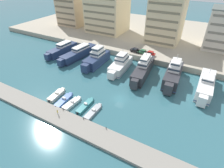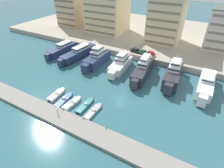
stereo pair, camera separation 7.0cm
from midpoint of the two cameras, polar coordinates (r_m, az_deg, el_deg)
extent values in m
plane|color=#336670|center=(53.19, 2.56, -4.80)|extent=(400.00, 400.00, 0.00)
cube|color=#ADA38E|center=(105.42, 18.41, 14.66)|extent=(180.00, 70.00, 2.26)
cube|color=gray|center=(43.64, -6.81, -15.37)|extent=(120.00, 5.30, 0.79)
cube|color=navy|center=(83.98, -15.72, 10.64)|extent=(4.90, 15.57, 3.24)
cube|color=navy|center=(79.04, -20.16, 8.36)|extent=(2.33, 2.14, 2.75)
cube|color=#334C7F|center=(84.39, -15.61, 9.99)|extent=(4.95, 15.72, 0.24)
cube|color=white|center=(83.81, -15.41, 12.44)|extent=(3.51, 6.62, 1.59)
cube|color=#233342|center=(83.75, -15.43, 12.54)|extent=(3.55, 6.69, 0.57)
cylinder|color=silver|center=(83.84, -15.11, 13.74)|extent=(0.16, 0.16, 1.80)
cube|color=navy|center=(89.41, -11.89, 12.11)|extent=(3.47, 1.09, 0.20)
cube|color=navy|center=(78.35, -10.65, 9.67)|extent=(5.97, 19.06, 3.35)
cube|color=navy|center=(72.23, -16.31, 6.73)|extent=(2.47, 2.29, 2.85)
cube|color=black|center=(78.80, -10.57, 8.95)|extent=(6.03, 19.25, 0.24)
cube|color=white|center=(78.31, -10.12, 11.65)|extent=(3.99, 8.15, 1.49)
cube|color=#233342|center=(78.25, -10.13, 11.75)|extent=(4.04, 8.23, 0.54)
cylinder|color=silver|center=(78.49, -9.64, 13.05)|extent=(0.16, 0.16, 1.80)
cube|color=navy|center=(85.19, -5.97, 11.56)|extent=(3.59, 1.24, 0.20)
cube|color=navy|center=(71.48, -4.94, 7.85)|extent=(5.19, 13.63, 3.76)
cube|color=navy|center=(65.74, -8.60, 5.18)|extent=(2.76, 2.52, 3.19)
cube|color=#334C7F|center=(72.02, -4.89, 6.98)|extent=(5.24, 13.77, 0.24)
cube|color=white|center=(71.07, -4.61, 10.18)|extent=(3.95, 5.76, 1.79)
cube|color=#233342|center=(71.00, -4.62, 10.31)|extent=(4.00, 5.82, 0.64)
cube|color=white|center=(70.42, -4.67, 11.41)|extent=(3.08, 4.49, 1.53)
cube|color=#233342|center=(70.36, -4.68, 11.53)|extent=(3.12, 4.54, 0.55)
cylinder|color=silver|center=(70.46, -4.36, 12.90)|extent=(0.16, 0.16, 1.80)
cube|color=navy|center=(77.38, -2.04, 9.41)|extent=(4.21, 0.98, 0.20)
cube|color=white|center=(67.47, 2.88, 6.03)|extent=(5.55, 13.68, 3.29)
cube|color=white|center=(61.24, -0.02, 3.00)|extent=(2.78, 2.55, 2.80)
cube|color=#334C7F|center=(67.98, 2.86, 5.23)|extent=(5.61, 13.82, 0.24)
cube|color=white|center=(67.15, 3.29, 8.29)|extent=(4.06, 5.84, 1.75)
cube|color=#233342|center=(67.08, 3.30, 8.42)|extent=(4.11, 5.90, 0.63)
cube|color=white|center=(66.54, 3.33, 9.40)|extent=(3.17, 4.56, 1.12)
cube|color=#233342|center=(66.49, 3.33, 9.49)|extent=(3.21, 4.60, 0.40)
cylinder|color=silver|center=(66.66, 3.66, 10.81)|extent=(0.16, 0.16, 1.80)
cube|color=white|center=(73.74, 5.10, 7.87)|extent=(4.13, 1.13, 0.20)
cube|color=#333338|center=(64.76, 10.19, 4.52)|extent=(5.61, 18.71, 3.92)
cube|color=#333338|center=(56.31, 7.40, -0.01)|extent=(2.42, 2.23, 3.33)
cube|color=black|center=(65.39, 10.08, 3.55)|extent=(5.67, 18.89, 0.24)
cube|color=white|center=(64.63, 10.78, 7.26)|extent=(3.83, 7.98, 1.78)
cube|color=#233342|center=(64.55, 10.80, 7.40)|extent=(3.87, 8.06, 0.64)
cube|color=white|center=(64.00, 10.92, 8.41)|extent=(2.99, 6.22, 1.11)
cube|color=#233342|center=(63.96, 10.93, 8.50)|extent=(3.02, 6.29, 0.40)
cylinder|color=silver|center=(64.44, 11.33, 9.97)|extent=(0.16, 0.16, 1.80)
cube|color=#333338|center=(73.56, 12.18, 7.28)|extent=(3.54, 1.19, 0.20)
cube|color=#333338|center=(63.67, 19.32, 2.60)|extent=(5.68, 15.66, 4.21)
cube|color=#333338|center=(56.16, 17.92, -1.50)|extent=(2.74, 2.52, 3.58)
cube|color=#334C7F|center=(64.35, 19.09, 1.57)|extent=(5.73, 15.82, 0.24)
cube|color=white|center=(63.28, 19.99, 5.40)|extent=(4.08, 6.69, 1.79)
cube|color=#233342|center=(63.20, 20.02, 5.54)|extent=(4.13, 6.75, 0.64)
cube|color=white|center=(62.59, 20.27, 6.66)|extent=(3.18, 5.21, 1.35)
cube|color=#233342|center=(62.53, 20.29, 6.77)|extent=(3.22, 5.27, 0.48)
cylinder|color=silver|center=(62.82, 20.68, 8.28)|extent=(0.16, 0.16, 1.80)
cube|color=#333338|center=(71.29, 20.22, 5.02)|extent=(4.06, 1.15, 0.20)
cube|color=white|center=(63.15, 28.28, -0.33)|extent=(4.53, 16.33, 3.77)
cube|color=white|center=(55.41, 27.38, -4.90)|extent=(2.40, 2.19, 3.20)
cube|color=#334C7F|center=(63.78, 27.98, -1.24)|extent=(4.57, 16.50, 0.24)
cube|color=white|center=(62.99, 29.01, 2.13)|extent=(3.46, 6.88, 1.35)
cube|color=#233342|center=(62.93, 29.04, 2.24)|extent=(3.50, 6.95, 0.49)
cylinder|color=silver|center=(63.21, 29.48, 3.76)|extent=(0.16, 0.16, 1.80)
cube|color=white|center=(71.10, 28.77, 2.52)|extent=(3.68, 0.95, 0.20)
cube|color=beige|center=(56.33, -17.80, -3.54)|extent=(2.64, 6.05, 0.96)
cube|color=beige|center=(58.30, -15.75, -1.72)|extent=(1.25, 1.06, 0.82)
cube|color=silver|center=(56.17, -17.64, -2.72)|extent=(1.22, 0.70, 0.46)
cube|color=#283847|center=(56.29, -17.48, -2.51)|extent=(1.07, 0.17, 0.27)
cube|color=black|center=(54.55, -19.86, -5.22)|extent=(0.38, 0.31, 0.60)
cube|color=#33569E|center=(53.83, -15.62, -5.25)|extent=(2.53, 6.52, 0.71)
cube|color=#33569E|center=(55.93, -13.38, -3.17)|extent=(1.20, 1.01, 0.60)
cube|color=silver|center=(53.72, -15.41, -4.44)|extent=(1.17, 0.68, 0.55)
cube|color=#283847|center=(53.83, -15.24, -4.21)|extent=(1.03, 0.16, 0.33)
cube|color=black|center=(51.92, -17.91, -7.22)|extent=(0.38, 0.31, 0.60)
cube|color=white|center=(51.97, -13.14, -6.31)|extent=(2.35, 5.83, 0.89)
cube|color=white|center=(53.63, -10.74, -4.49)|extent=(1.12, 0.94, 0.76)
cube|color=silver|center=(51.74, -12.91, -5.48)|extent=(1.10, 0.68, 0.49)
cube|color=#283847|center=(51.84, -12.71, -5.26)|extent=(0.96, 0.15, 0.30)
cube|color=black|center=(50.45, -15.58, -7.99)|extent=(0.38, 0.31, 0.60)
cube|color=teal|center=(50.61, -8.85, -7.14)|extent=(1.82, 6.48, 0.71)
cube|color=teal|center=(52.77, -6.58, -4.91)|extent=(0.97, 0.80, 0.61)
cube|color=silver|center=(50.52, -8.59, -6.33)|extent=(0.97, 0.61, 0.44)
cube|color=#283847|center=(50.64, -8.41, -6.09)|extent=(0.88, 0.09, 0.27)
cube|color=black|center=(48.61, -11.25, -9.29)|extent=(0.36, 0.28, 0.60)
cube|color=#9EA3A8|center=(48.45, -6.31, -9.12)|extent=(1.90, 6.23, 0.73)
cube|color=#9EA3A8|center=(50.52, -4.03, -6.82)|extent=(1.00, 0.83, 0.62)
cube|color=silver|center=(48.33, -6.03, -8.29)|extent=(1.00, 0.61, 0.44)
cube|color=#283847|center=(48.45, -5.84, -8.04)|extent=(0.90, 0.09, 0.26)
cube|color=black|center=(46.55, -8.68, -11.34)|extent=(0.36, 0.29, 0.60)
cube|color=black|center=(77.71, 7.59, 10.81)|extent=(4.21, 1.97, 0.80)
cube|color=black|center=(77.36, 7.74, 11.28)|extent=(2.20, 1.70, 0.68)
cube|color=#1E2833|center=(77.36, 7.74, 11.28)|extent=(2.16, 1.71, 0.37)
cylinder|color=black|center=(77.69, 6.38, 10.57)|extent=(0.65, 0.26, 0.64)
cylinder|color=black|center=(79.10, 6.96, 10.97)|extent=(0.65, 0.26, 0.64)
cylinder|color=black|center=(76.64, 8.20, 10.09)|extent=(0.65, 0.26, 0.64)
cylinder|color=black|center=(78.07, 8.75, 10.50)|extent=(0.65, 0.26, 0.64)
cube|color=#2D6642|center=(76.51, 10.01, 10.20)|extent=(4.11, 1.72, 0.80)
cube|color=#2D6642|center=(76.18, 10.17, 10.68)|extent=(2.11, 1.57, 0.68)
cube|color=#1E2833|center=(76.18, 10.17, 10.68)|extent=(2.07, 1.59, 0.37)
cylinder|color=black|center=(76.35, 8.79, 9.94)|extent=(0.64, 0.22, 0.64)
cylinder|color=black|center=(77.81, 9.27, 10.37)|extent=(0.64, 0.22, 0.64)
cylinder|color=black|center=(75.55, 10.71, 9.47)|extent=(0.64, 0.22, 0.64)
cylinder|color=black|center=(77.03, 11.16, 9.92)|extent=(0.64, 0.22, 0.64)
cube|color=red|center=(75.61, 12.39, 9.62)|extent=(4.21, 1.97, 0.80)
cube|color=red|center=(75.27, 12.57, 10.10)|extent=(2.20, 1.70, 0.68)
cube|color=#1E2833|center=(75.27, 12.57, 10.10)|extent=(2.16, 1.71, 0.37)
cylinder|color=black|center=(75.47, 11.15, 9.39)|extent=(0.65, 0.26, 0.64)
cylinder|color=black|center=(76.92, 11.67, 9.82)|extent=(0.65, 0.26, 0.64)
cylinder|color=black|center=(74.63, 13.06, 8.86)|extent=(0.65, 0.26, 0.64)
cylinder|color=black|center=(76.10, 13.55, 9.29)|extent=(0.65, 0.26, 0.64)
cube|color=#C6AD89|center=(117.54, -12.92, 23.76)|extent=(14.80, 13.77, 22.89)
cube|color=#6D5F4B|center=(114.57, -14.61, 18.22)|extent=(13.61, 0.24, 0.90)
cube|color=#6D5F4B|center=(113.78, -14.86, 19.79)|extent=(13.61, 0.24, 0.90)
cube|color=#6D5F4B|center=(113.06, -15.11, 21.39)|extent=(13.61, 0.24, 0.90)
cube|color=#6D5F4B|center=(112.44, -15.38, 23.00)|extent=(13.61, 0.24, 0.90)
cube|color=#6D5F4B|center=(111.92, -15.65, 24.63)|extent=(13.61, 0.24, 0.90)
cube|color=beige|center=(102.66, -1.43, 22.23)|extent=(19.59, 17.55, 19.86)
cube|color=#7E7359|center=(97.47, -4.10, 16.47)|extent=(18.03, 0.24, 0.90)
cube|color=#7E7359|center=(96.52, -4.18, 18.34)|extent=(18.03, 0.24, 0.90)
cube|color=#7E7359|center=(95.68, -4.27, 20.25)|extent=(18.03, 0.24, 0.90)
cube|color=#7E7359|center=(94.94, -4.36, 22.19)|extent=(18.03, 0.24, 0.90)
cube|color=#7E7359|center=(94.31, -4.46, 24.15)|extent=(18.03, 0.24, 0.90)
cube|color=beige|center=(89.69, 17.48, 20.18)|extent=(14.74, 15.06, 23.31)
cube|color=#7E7359|center=(85.37, 15.02, 12.81)|extent=(13.56, 0.24, 0.90)
cube|color=#7E7359|center=(84.27, 15.37, 14.91)|extent=(13.56, 0.24, 0.90)
cube|color=#7E7359|center=(83.30, 15.72, 17.06)|extent=(13.56, 0.24, 0.90)
cube|color=#7E7359|center=(82.45, 16.10, 19.26)|extent=(13.56, 0.24, 0.90)
cube|color=#7E7359|center=(81.72, 16.49, 21.50)|extent=(13.56, 0.24, 0.90)
cube|color=#7E7359|center=(81.13, 16.90, 23.77)|extent=(13.56, 0.24, 0.90)
cylinder|color=#4C515B|center=(48.75, -17.25, -9.16)|extent=(0.13, 0.13, 0.81)
cylinder|color=#4C515B|center=(48.87, -17.27, -9.03)|extent=(0.13, 0.13, 0.81)
cube|color=yellow|center=(48.34, -17.40, -8.48)|extent=(0.48, 0.47, 0.62)
cylinder|color=yellow|center=(48.17, -17.37, -8.73)|extent=(0.10, 0.10, 0.62)
cylinder|color=yellow|center=(48.58, -17.42, -8.31)|extent=(0.10, 0.10, 0.62)
sphere|color=tan|center=(48.07, -17.49, -8.10)|extent=(0.22, 0.22, 0.22)
cylinder|color=#2D2D33|center=(49.86, -15.67, -7.96)|extent=(0.18, 0.18, 0.45)
sphere|color=#2D2D33|center=(49.67, -15.72, -7.72)|extent=(0.20, 0.20, 0.20)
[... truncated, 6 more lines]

